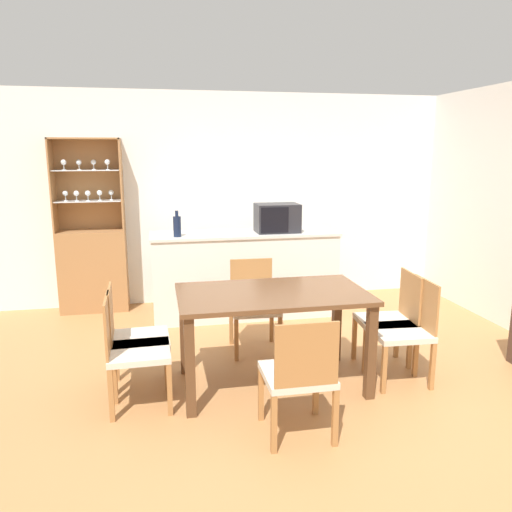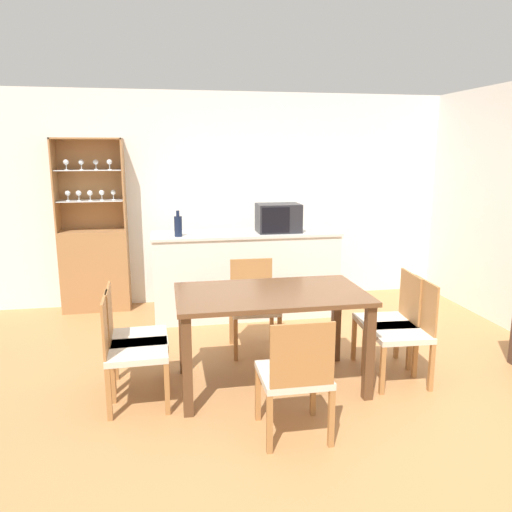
% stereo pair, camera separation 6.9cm
% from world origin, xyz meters
% --- Properties ---
extents(ground_plane, '(18.00, 18.00, 0.00)m').
position_xyz_m(ground_plane, '(0.00, 0.00, 0.00)').
color(ground_plane, '#B27A47').
extents(wall_back, '(6.80, 0.06, 2.55)m').
position_xyz_m(wall_back, '(0.00, 2.63, 1.27)').
color(wall_back, white).
rests_on(wall_back, ground_plane).
extents(kitchen_counter, '(2.08, 0.60, 0.96)m').
position_xyz_m(kitchen_counter, '(-0.09, 1.91, 0.48)').
color(kitchen_counter, silver).
rests_on(kitchen_counter, ground_plane).
extents(display_cabinet, '(0.77, 0.32, 2.00)m').
position_xyz_m(display_cabinet, '(-1.80, 2.45, 0.62)').
color(display_cabinet, '#A37042').
rests_on(display_cabinet, ground_plane).
extents(dining_table, '(1.47, 0.85, 0.78)m').
position_xyz_m(dining_table, '(-0.18, 0.14, 0.67)').
color(dining_table, brown).
rests_on(dining_table, ground_plane).
extents(dining_chair_side_left_far, '(0.46, 0.46, 0.85)m').
position_xyz_m(dining_chair_side_left_far, '(-1.25, 0.26, 0.43)').
color(dining_chair_side_left_far, beige).
rests_on(dining_chair_side_left_far, ground_plane).
extents(dining_chair_side_right_far, '(0.47, 0.47, 0.85)m').
position_xyz_m(dining_chair_side_right_far, '(0.89, 0.26, 0.43)').
color(dining_chair_side_right_far, beige).
rests_on(dining_chair_side_right_far, ground_plane).
extents(dining_chair_head_near, '(0.44, 0.44, 0.85)m').
position_xyz_m(dining_chair_head_near, '(-0.18, -0.62, 0.43)').
color(dining_chair_head_near, beige).
rests_on(dining_chair_head_near, ground_plane).
extents(dining_chair_side_left_near, '(0.45, 0.45, 0.85)m').
position_xyz_m(dining_chair_side_left_near, '(-1.25, 0.01, 0.43)').
color(dining_chair_side_left_near, beige).
rests_on(dining_chair_side_left_near, ground_plane).
extents(dining_chair_side_right_near, '(0.46, 0.46, 0.85)m').
position_xyz_m(dining_chair_side_right_near, '(0.89, 0.01, 0.43)').
color(dining_chair_side_right_near, beige).
rests_on(dining_chair_side_right_near, ground_plane).
extents(dining_chair_head_far, '(0.46, 0.46, 0.85)m').
position_xyz_m(dining_chair_head_far, '(-0.18, 0.90, 0.43)').
color(dining_chair_head_far, beige).
rests_on(dining_chair_head_far, ground_plane).
extents(microwave, '(0.48, 0.34, 0.32)m').
position_xyz_m(microwave, '(0.28, 1.88, 1.12)').
color(microwave, '#232328').
rests_on(microwave, kitchen_counter).
extents(wine_bottle, '(0.08, 0.08, 0.28)m').
position_xyz_m(wine_bottle, '(-0.84, 1.78, 1.08)').
color(wine_bottle, '#141E38').
rests_on(wine_bottle, kitchen_counter).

